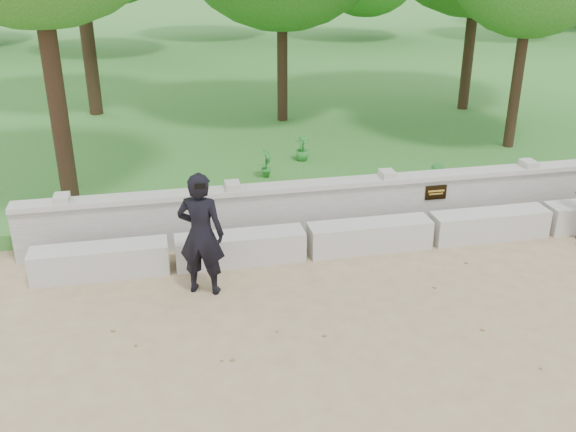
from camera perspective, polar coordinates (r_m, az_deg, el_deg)
name	(u,v)px	position (r m, az deg, el deg)	size (l,w,h in m)	color
ground	(488,305)	(8.88, 17.36, -7.54)	(80.00, 80.00, 0.00)	tan
lawn	(279,82)	(21.38, -0.80, 11.85)	(40.00, 22.00, 0.25)	#2E6C24
concrete_bench	(431,230)	(10.27, 12.56, -1.24)	(11.90, 0.45, 0.45)	beige
parapet_wall	(414,200)	(10.76, 11.18, 1.44)	(12.50, 0.35, 0.90)	#B9B7AF
man_main	(201,234)	(8.48, -7.74, -1.60)	(0.73, 0.68, 1.71)	black
shrub_a	(266,162)	(12.11, -1.97, 4.80)	(0.32, 0.21, 0.60)	#2A7C2E
shrub_b	(436,179)	(11.61, 13.04, 3.23)	(0.30, 0.24, 0.55)	#2A7C2E
shrub_d	(302,148)	(13.08, 1.28, 6.05)	(0.29, 0.26, 0.51)	#2A7C2E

